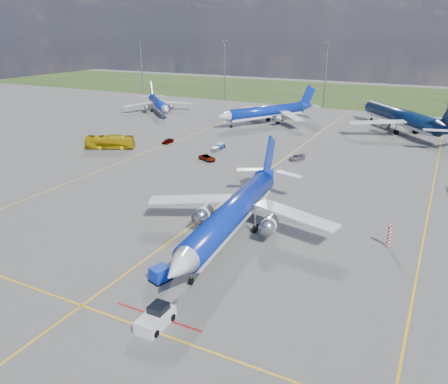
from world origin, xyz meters
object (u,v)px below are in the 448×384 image
at_px(uld_container, 160,274).
at_px(baggage_tug_c, 218,147).
at_px(service_car_a, 168,141).
at_px(bg_jet_nnw, 266,123).
at_px(main_airliner, 233,236).
at_px(warning_post, 389,236).
at_px(bg_jet_n, 399,132).
at_px(pushback_tug, 156,318).
at_px(service_car_c, 297,157).
at_px(apron_bus, 110,142).
at_px(service_car_b, 207,158).
at_px(bg_jet_nw, 159,113).

bearing_deg(uld_container, baggage_tug_c, 128.39).
bearing_deg(service_car_a, baggage_tug_c, 5.40).
bearing_deg(baggage_tug_c, uld_container, -72.32).
height_order(bg_jet_nnw, main_airliner, main_airliner).
distance_m(warning_post, bg_jet_n, 73.32).
height_order(pushback_tug, service_car_c, pushback_tug).
bearing_deg(service_car_a, main_airliner, -43.63).
distance_m(pushback_tug, service_car_c, 60.57).
xyz_separation_m(bg_jet_n, apron_bus, (-58.78, -50.69, 1.59)).
distance_m(bg_jet_n, service_car_b, 59.30).
bearing_deg(bg_jet_n, pushback_tug, 45.82).
bearing_deg(bg_jet_n, bg_jet_nw, -33.78).
relative_size(main_airliner, uld_container, 18.90).
bearing_deg(pushback_tug, service_car_c, 95.57).
height_order(bg_jet_n, service_car_a, bg_jet_n).
bearing_deg(pushback_tug, apron_bus, 134.39).
height_order(pushback_tug, baggage_tug_c, pushback_tug).
bearing_deg(bg_jet_nnw, uld_container, -45.55).
relative_size(main_airliner, pushback_tug, 6.75).
bearing_deg(service_car_a, warning_post, -27.06).
bearing_deg(bg_jet_nw, bg_jet_n, -40.57).
bearing_deg(bg_jet_nw, warning_post, -83.86).
bearing_deg(warning_post, pushback_tug, -122.75).
relative_size(warning_post, service_car_b, 0.70).
relative_size(warning_post, bg_jet_nw, 0.09).
height_order(apron_bus, service_car_c, apron_bus).
height_order(bg_jet_nw, service_car_c, bg_jet_nw).
xyz_separation_m(bg_jet_nnw, uld_container, (22.44, -87.50, 0.82)).
distance_m(main_airliner, apron_bus, 54.75).
bearing_deg(warning_post, bg_jet_nnw, 123.26).
bearing_deg(service_car_a, bg_jet_nnw, 73.40).
distance_m(apron_bus, baggage_tug_c, 25.66).
bearing_deg(warning_post, service_car_a, 149.89).
distance_m(bg_jet_n, service_car_c, 43.00).
bearing_deg(bg_jet_nnw, pushback_tug, -44.15).
bearing_deg(service_car_b, baggage_tug_c, 36.51).
height_order(apron_bus, baggage_tug_c, apron_bus).
height_order(bg_jet_nw, main_airliner, main_airliner).
relative_size(apron_bus, service_car_a, 3.19).
distance_m(bg_jet_nw, main_airliner, 97.66).
bearing_deg(apron_bus, pushback_tug, -162.07).
bearing_deg(bg_jet_nw, apron_bus, -113.59).
xyz_separation_m(main_airliner, service_car_c, (-4.01, 39.91, 0.57)).
height_order(service_car_b, baggage_tug_c, service_car_b).
relative_size(uld_container, baggage_tug_c, 0.38).
xyz_separation_m(warning_post, service_car_b, (-40.32, 24.02, -0.90)).
xyz_separation_m(apron_bus, service_car_c, (42.41, 10.93, -1.02)).
distance_m(bg_jet_nw, bg_jet_nnw, 39.16).
bearing_deg(service_car_a, pushback_tug, -53.84).
bearing_deg(pushback_tug, bg_jet_n, 84.03).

